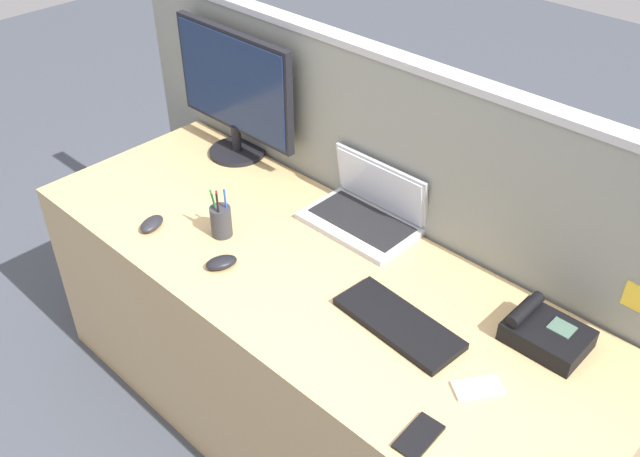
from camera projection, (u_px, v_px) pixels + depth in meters
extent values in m
plane|color=#424751|center=(311.00, 423.00, 2.60)|extent=(10.00, 10.00, 0.00)
cube|color=tan|center=(310.00, 352.00, 2.38)|extent=(2.05, 0.74, 0.76)
cube|color=gray|center=(390.00, 237.00, 2.46)|extent=(2.52, 0.06, 1.30)
cube|color=#B7BAC1|center=(403.00, 60.00, 2.07)|extent=(2.52, 0.07, 0.02)
cube|color=yellow|center=(222.00, 44.00, 2.60)|extent=(0.09, 0.01, 0.08)
cube|color=#66ADD1|center=(282.00, 82.00, 2.45)|extent=(0.08, 0.01, 0.09)
cube|color=pink|center=(253.00, 73.00, 2.54)|extent=(0.12, 0.02, 0.07)
cylinder|color=black|center=(237.00, 152.00, 2.71)|extent=(0.22, 0.22, 0.02)
cylinder|color=black|center=(236.00, 138.00, 2.68)|extent=(0.04, 0.04, 0.10)
cube|color=black|center=(234.00, 82.00, 2.55)|extent=(0.59, 0.03, 0.39)
cube|color=#19284C|center=(231.00, 83.00, 2.54)|extent=(0.56, 0.01, 0.36)
cube|color=#B2B5BC|center=(360.00, 224.00, 2.32)|extent=(0.38, 0.24, 0.02)
cube|color=black|center=(362.00, 220.00, 2.32)|extent=(0.34, 0.17, 0.00)
cube|color=#B2B5BC|center=(381.00, 185.00, 2.32)|extent=(0.38, 0.04, 0.19)
cube|color=silver|center=(379.00, 187.00, 2.31)|extent=(0.35, 0.03, 0.17)
cube|color=black|center=(547.00, 335.00, 1.87)|extent=(0.21, 0.16, 0.06)
cube|color=#4C6B5B|center=(562.00, 328.00, 1.85)|extent=(0.06, 0.06, 0.01)
cylinder|color=black|center=(525.00, 310.00, 1.89)|extent=(0.04, 0.15, 0.04)
cube|color=black|center=(398.00, 323.00, 1.94)|extent=(0.39, 0.18, 0.02)
ellipsoid|color=#232328|center=(152.00, 224.00, 2.31)|extent=(0.09, 0.11, 0.03)
ellipsoid|color=black|center=(221.00, 262.00, 2.15)|extent=(0.09, 0.12, 0.03)
cylinder|color=#333338|center=(221.00, 221.00, 2.26)|extent=(0.07, 0.07, 0.11)
cylinder|color=blue|center=(226.00, 207.00, 2.23)|extent=(0.01, 0.01, 0.13)
cylinder|color=#238438|center=(215.00, 206.00, 2.23)|extent=(0.01, 0.03, 0.13)
cylinder|color=red|center=(218.00, 209.00, 2.21)|extent=(0.01, 0.01, 0.14)
cylinder|color=black|center=(218.00, 211.00, 2.21)|extent=(0.01, 0.01, 0.13)
cube|color=silver|center=(478.00, 388.00, 1.76)|extent=(0.12, 0.14, 0.01)
cube|color=black|center=(419.00, 437.00, 1.64)|extent=(0.08, 0.13, 0.01)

